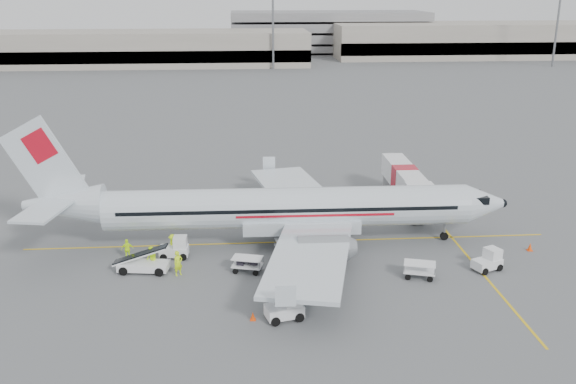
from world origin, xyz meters
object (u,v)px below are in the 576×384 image
at_px(aircraft, 288,182).
at_px(tug_fore, 487,260).
at_px(tug_aft, 174,247).
at_px(tug_mid, 284,306).
at_px(belt_loader, 143,255).
at_px(jet_bridge, 404,186).

bearing_deg(aircraft, tug_fore, -22.73).
bearing_deg(tug_aft, tug_fore, -8.20).
relative_size(aircraft, tug_mid, 16.49).
xyz_separation_m(belt_loader, tug_fore, (26.01, -1.71, -0.52)).
xyz_separation_m(tug_mid, tug_aft, (-8.05, 10.58, -0.05)).
distance_m(belt_loader, tug_mid, 12.93).
bearing_deg(tug_aft, belt_loader, -127.30).
bearing_deg(tug_fore, belt_loader, 152.74).
height_order(jet_bridge, tug_mid, jet_bridge).
height_order(aircraft, tug_fore, aircraft).
xyz_separation_m(jet_bridge, tug_fore, (2.62, -15.43, -1.12)).
distance_m(aircraft, tug_fore, 16.69).
xyz_separation_m(jet_bridge, belt_loader, (-23.39, -13.72, -0.60)).
relative_size(belt_loader, tug_mid, 2.10).
relative_size(aircraft, jet_bridge, 2.65).
height_order(aircraft, jet_bridge, aircraft).
relative_size(jet_bridge, belt_loader, 2.97).
bearing_deg(aircraft, jet_bridge, 37.56).
xyz_separation_m(belt_loader, tug_mid, (10.10, -8.06, -0.43)).
bearing_deg(jet_bridge, aircraft, -142.79).
relative_size(jet_bridge, tug_mid, 6.23).
relative_size(tug_fore, tug_aft, 0.96).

